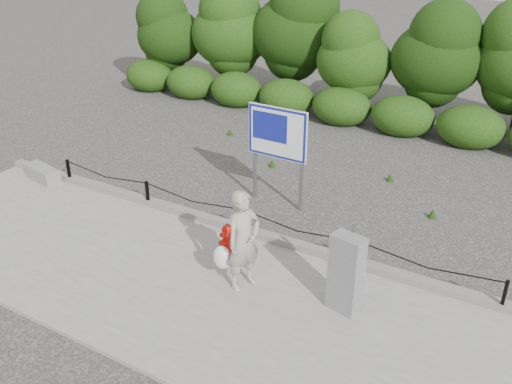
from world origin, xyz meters
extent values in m
plane|color=#2D2B28|center=(0.00, 0.00, 0.00)|extent=(90.00, 90.00, 0.00)
cube|color=gray|center=(0.00, -2.00, 0.04)|extent=(14.00, 4.00, 0.08)
cube|color=slate|center=(0.00, 0.05, 0.15)|extent=(14.00, 0.22, 0.14)
cube|color=black|center=(-5.00, 0.00, 0.38)|extent=(0.06, 0.06, 0.60)
cube|color=black|center=(-2.50, 0.00, 0.38)|extent=(0.06, 0.06, 0.60)
cube|color=black|center=(0.00, 0.00, 0.38)|extent=(0.06, 0.06, 0.60)
cube|color=black|center=(2.50, 0.00, 0.38)|extent=(0.06, 0.06, 0.60)
cube|color=black|center=(5.00, 0.00, 0.38)|extent=(0.06, 0.06, 0.60)
cylinder|color=black|center=(-3.75, 0.00, 0.60)|extent=(2.50, 0.02, 0.02)
cylinder|color=black|center=(-1.25, 0.00, 0.60)|extent=(2.50, 0.02, 0.02)
cylinder|color=black|center=(1.25, 0.00, 0.60)|extent=(2.50, 0.02, 0.02)
cylinder|color=black|center=(3.75, 0.00, 0.60)|extent=(2.50, 0.02, 0.02)
cylinder|color=black|center=(-8.50, 8.60, 0.90)|extent=(0.18, 0.18, 1.79)
ellipsoid|color=#295012|center=(-8.50, 8.60, 2.15)|extent=(2.65, 2.30, 2.87)
cylinder|color=black|center=(-6.00, 9.00, 1.01)|extent=(0.18, 0.18, 2.01)
ellipsoid|color=#295012|center=(-6.00, 9.00, 2.41)|extent=(2.98, 2.57, 3.22)
cylinder|color=black|center=(-3.50, 9.40, 1.09)|extent=(0.18, 0.18, 2.19)
ellipsoid|color=#295012|center=(-3.50, 9.40, 2.63)|extent=(3.24, 2.80, 3.50)
cylinder|color=black|center=(-1.00, 8.60, 0.84)|extent=(0.18, 0.18, 1.68)
ellipsoid|color=#295012|center=(-1.00, 8.60, 2.01)|extent=(2.48, 2.14, 2.68)
cylinder|color=black|center=(1.50, 9.00, 0.95)|extent=(0.18, 0.18, 1.91)
ellipsoid|color=#295012|center=(1.50, 9.00, 2.29)|extent=(2.82, 2.44, 3.05)
cylinder|color=red|center=(0.17, -0.80, 0.11)|extent=(0.36, 0.36, 0.05)
cylinder|color=red|center=(0.17, -0.80, 0.37)|extent=(0.22, 0.22, 0.47)
cylinder|color=red|center=(0.17, -0.80, 0.62)|extent=(0.26, 0.26, 0.04)
ellipsoid|color=red|center=(0.17, -0.80, 0.64)|extent=(0.23, 0.23, 0.15)
cylinder|color=red|center=(0.17, -0.80, 0.73)|extent=(0.06, 0.06, 0.04)
cylinder|color=red|center=(0.04, -0.78, 0.44)|extent=(0.10, 0.11, 0.10)
cylinder|color=red|center=(0.30, -0.82, 0.44)|extent=(0.10, 0.11, 0.10)
cylinder|color=red|center=(0.14, -0.94, 0.39)|extent=(0.15, 0.12, 0.13)
cylinder|color=slate|center=(0.14, -0.91, 0.32)|extent=(0.01, 0.05, 0.10)
imported|color=#A6A18E|center=(0.96, -1.52, 1.00)|extent=(0.64, 0.78, 1.83)
ellipsoid|color=white|center=(0.61, -1.67, 0.63)|extent=(0.33, 0.26, 0.44)
cube|color=gray|center=(-5.68, -0.25, 0.25)|extent=(1.14, 0.59, 0.35)
cube|color=gray|center=(2.72, -1.25, 0.77)|extent=(0.58, 0.41, 1.38)
cube|color=slate|center=(2.72, -1.06, 0.84)|extent=(0.07, 0.07, 1.53)
cube|color=slate|center=(-0.70, 1.73, 1.16)|extent=(0.07, 0.07, 2.32)
cube|color=slate|center=(0.51, 1.68, 1.16)|extent=(0.07, 0.07, 2.32)
cube|color=white|center=(-0.10, 1.66, 1.74)|extent=(1.45, 0.11, 1.16)
cube|color=navy|center=(-0.10, 1.63, 1.74)|extent=(1.42, 0.06, 1.12)
cube|color=navy|center=(-0.27, 1.63, 1.85)|extent=(0.87, 0.04, 0.64)
camera|label=1|loc=(5.09, -8.22, 5.78)|focal=38.00mm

